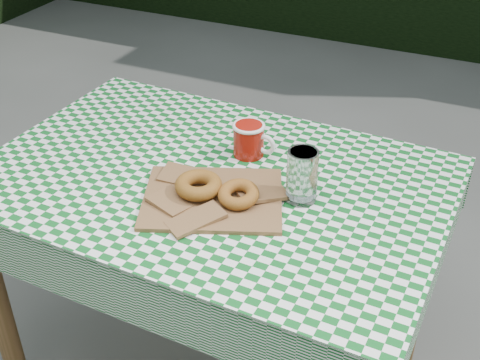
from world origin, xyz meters
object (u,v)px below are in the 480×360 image
(table, at_px, (215,291))
(coffee_mug, at_px, (249,140))
(paper_bag, at_px, (213,197))
(drinking_glass, at_px, (302,176))

(table, height_order, coffee_mug, coffee_mug)
(coffee_mug, bearing_deg, table, -102.89)
(paper_bag, height_order, coffee_mug, coffee_mug)
(coffee_mug, relative_size, drinking_glass, 1.21)
(table, xyz_separation_m, coffee_mug, (0.04, 0.13, 0.43))
(paper_bag, xyz_separation_m, coffee_mug, (-0.01, 0.22, 0.04))
(paper_bag, height_order, drinking_glass, drinking_glass)
(table, relative_size, drinking_glass, 8.67)
(paper_bag, relative_size, drinking_glass, 2.47)
(table, xyz_separation_m, drinking_glass, (0.23, -0.00, 0.45))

